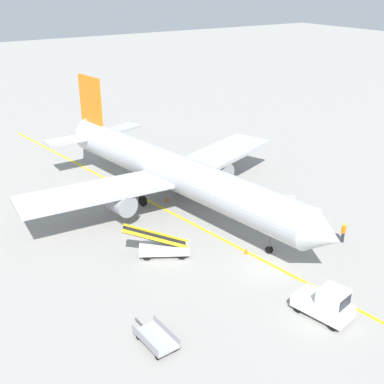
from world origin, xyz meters
name	(u,v)px	position (x,y,z in m)	size (l,w,h in m)	color
ground_plane	(270,267)	(0.00, 0.00, 0.00)	(300.00, 300.00, 0.00)	gray
taxi_line_yellow	(225,241)	(-0.43, 5.00, 0.00)	(0.30, 80.00, 0.01)	yellow
airliner	(170,170)	(-0.51, 13.48, 3.42)	(28.29, 35.28, 10.10)	#B2B5BA
pushback_tug	(326,303)	(-0.93, -6.32, 0.99)	(2.62, 3.92, 2.20)	silver
baggage_tug_near_wing	(287,211)	(6.21, 4.94, 0.93)	(2.67, 2.54, 2.10)	silver
belt_loader_forward_hold	(247,193)	(5.95, 10.14, 0.78)	(3.08, 5.10, 2.59)	silver
belt_loader_aft_hold	(163,246)	(-5.82, 5.75, 0.78)	(4.96, 3.58, 2.59)	silver
baggage_cart_loaded	(156,338)	(-11.16, -2.83, 0.47)	(1.74, 3.80, 0.94)	#A5A5A8
ground_crew_marshaller	(343,232)	(7.42, -0.33, 0.91)	(0.36, 0.24, 1.70)	#26262D
safety_cone_nose_left	(205,177)	(5.66, 16.87, 0.22)	(0.36, 0.36, 0.44)	orange
safety_cone_nose_right	(246,251)	(-0.24, 2.47, 0.22)	(0.36, 0.36, 0.44)	orange
safety_cone_wingtip_left	(303,229)	(6.03, 2.68, 0.22)	(0.36, 0.36, 0.44)	orange
safety_cone_wingtip_right	(166,199)	(-0.55, 14.27, 0.22)	(0.36, 0.36, 0.44)	orange
safety_cone_tail_area	(232,164)	(10.49, 18.49, 0.22)	(0.36, 0.36, 0.44)	orange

